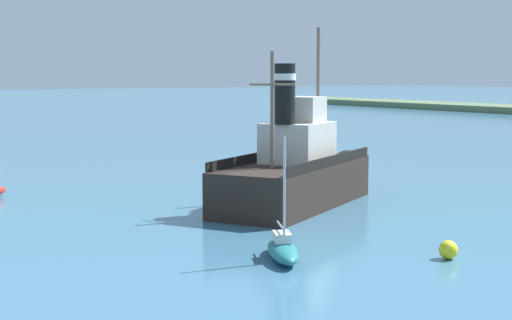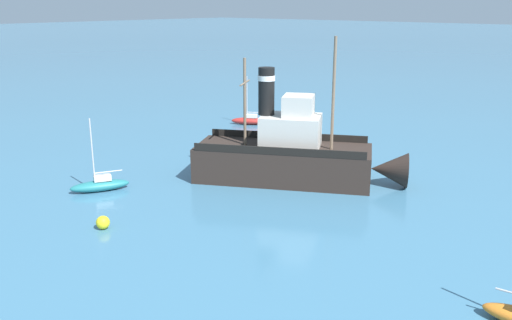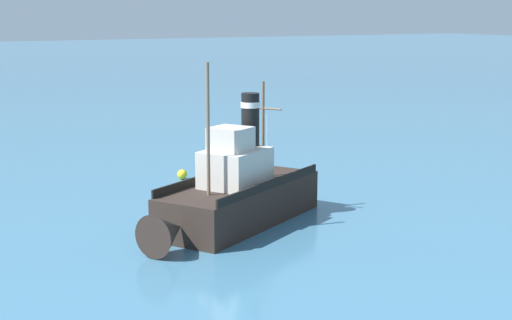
{
  "view_description": "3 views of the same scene",
  "coord_description": "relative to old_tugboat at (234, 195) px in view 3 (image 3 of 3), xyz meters",
  "views": [
    {
      "loc": [
        34.6,
        -25.31,
        7.34
      ],
      "look_at": [
        -0.95,
        -1.76,
        2.56
      ],
      "focal_mm": 55.0,
      "sensor_mm": 36.0,
      "label": 1
    },
    {
      "loc": [
        28.83,
        22.08,
        11.97
      ],
      "look_at": [
        3.06,
        -0.23,
        2.02
      ],
      "focal_mm": 38.0,
      "sensor_mm": 36.0,
      "label": 2
    },
    {
      "loc": [
        -40.18,
        21.81,
        12.67
      ],
      "look_at": [
        1.73,
        -2.04,
        3.47
      ],
      "focal_mm": 55.0,
      "sensor_mm": 36.0,
      "label": 3
    }
  ],
  "objects": [
    {
      "name": "ground_plane",
      "position": [
        -0.02,
        -0.42,
        -1.83
      ],
      "size": [
        600.0,
        600.0,
        0.0
      ],
      "primitive_type": "plane",
      "color": "teal"
    },
    {
      "name": "mooring_buoy",
      "position": [
        13.52,
        -2.68,
        -1.45
      ],
      "size": [
        0.75,
        0.75,
        0.75
      ],
      "primitive_type": "sphere",
      "color": "yellow",
      "rests_on": "ground"
    },
    {
      "name": "sailboat_teal",
      "position": [
        10.02,
        -8.2,
        -1.4
      ],
      "size": [
        3.89,
        2.7,
        4.9
      ],
      "color": "#23757A",
      "rests_on": "ground"
    },
    {
      "name": "old_tugboat",
      "position": [
        0.0,
        0.0,
        0.0
      ],
      "size": [
        9.96,
        14.22,
        9.9
      ],
      "color": "#2D231E",
      "rests_on": "ground"
    }
  ]
}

